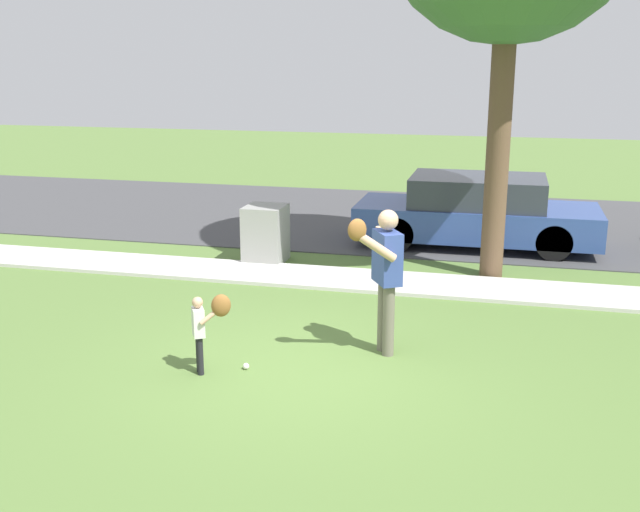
% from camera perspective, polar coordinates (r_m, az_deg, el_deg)
% --- Properties ---
extents(ground_plane, '(48.00, 48.00, 0.00)m').
position_cam_1_polar(ground_plane, '(12.12, 3.09, -2.10)').
color(ground_plane, '#567538').
extents(sidewalk_strip, '(36.00, 1.20, 0.06)m').
position_cam_1_polar(sidewalk_strip, '(12.21, 3.18, -1.84)').
color(sidewalk_strip, beige).
rests_on(sidewalk_strip, ground).
extents(road_surface, '(36.00, 6.80, 0.02)m').
position_cam_1_polar(road_surface, '(17.00, 6.33, 2.80)').
color(road_surface, '#424244').
rests_on(road_surface, ground).
extents(person_adult, '(0.62, 0.87, 1.78)m').
position_cam_1_polar(person_adult, '(9.03, 4.87, -0.85)').
color(person_adult, '#6B6656').
rests_on(person_adult, ground).
extents(person_child, '(0.52, 0.29, 0.97)m').
position_cam_1_polar(person_child, '(8.64, -8.59, -4.88)').
color(person_child, black).
rests_on(person_child, ground).
extents(baseball, '(0.07, 0.07, 0.07)m').
position_cam_1_polar(baseball, '(8.92, -5.60, -8.26)').
color(baseball, white).
rests_on(baseball, ground).
extents(utility_cabinet, '(0.68, 0.75, 1.00)m').
position_cam_1_polar(utility_cabinet, '(13.34, -4.12, 1.68)').
color(utility_cabinet, gray).
rests_on(utility_cabinet, ground).
extents(parked_wagon_blue, '(4.50, 1.80, 1.33)m').
position_cam_1_polar(parked_wagon_blue, '(14.67, 11.72, 3.26)').
color(parked_wagon_blue, '#2D478C').
rests_on(parked_wagon_blue, road_surface).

